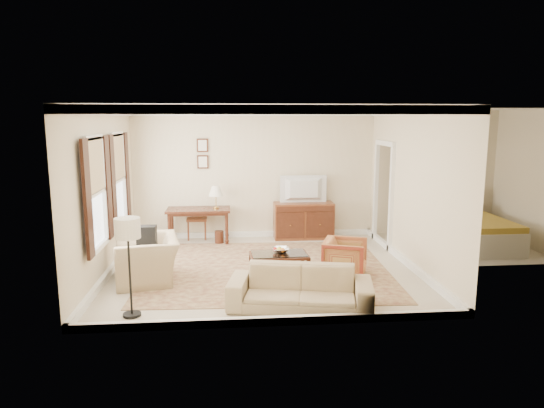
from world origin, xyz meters
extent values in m
cube|color=beige|center=(0.00, 0.00, 0.00)|extent=(5.50, 5.00, 0.01)
cube|color=white|center=(0.00, 0.00, 2.90)|extent=(5.50, 5.00, 0.01)
cube|color=#F1E4C5|center=(0.00, 2.50, 1.45)|extent=(5.50, 0.01, 2.90)
cube|color=#F1E4C5|center=(0.00, -2.50, 1.45)|extent=(5.50, 0.01, 2.90)
cube|color=#F1E4C5|center=(-2.75, 0.00, 1.45)|extent=(0.01, 5.00, 2.90)
cube|color=#F1E4C5|center=(2.75, 0.00, 1.45)|extent=(0.01, 5.00, 2.90)
cube|color=beige|center=(4.25, 1.15, 0.00)|extent=(3.00, 2.70, 0.01)
cube|color=#F1E4C5|center=(5.75, 1.15, 1.45)|extent=(0.01, 2.70, 2.90)
cube|color=#57211D|center=(0.08, -0.02, 0.01)|extent=(4.50, 3.90, 0.01)
cube|color=#472114|center=(-1.27, 2.05, 0.73)|extent=(1.39, 0.69, 0.05)
cylinder|color=#472114|center=(-1.88, 1.79, 0.35)|extent=(0.07, 0.07, 0.71)
cylinder|color=#472114|center=(-0.65, 1.79, 0.35)|extent=(0.07, 0.07, 0.71)
cylinder|color=#472114|center=(-1.88, 2.32, 0.35)|extent=(0.07, 0.07, 0.71)
cylinder|color=#472114|center=(-0.65, 2.32, 0.35)|extent=(0.07, 0.07, 0.71)
cube|color=brown|center=(1.10, 2.21, 0.41)|extent=(1.35, 0.52, 0.83)
imported|color=black|center=(1.10, 2.19, 1.33)|extent=(1.01, 0.58, 0.13)
cube|color=#472114|center=(0.25, -0.47, 0.38)|extent=(1.02, 0.62, 0.04)
cube|color=silver|center=(0.25, -0.47, 0.42)|extent=(0.96, 0.56, 0.01)
cube|color=silver|center=(0.25, -0.47, 0.14)|extent=(0.94, 0.54, 0.02)
cube|color=#472114|center=(-0.20, -0.75, 0.19)|extent=(0.06, 0.06, 0.38)
cube|color=#472114|center=(0.73, -0.71, 0.19)|extent=(0.06, 0.06, 0.38)
cube|color=#472114|center=(-0.23, -0.23, 0.19)|extent=(0.06, 0.06, 0.38)
cube|color=#472114|center=(0.71, -0.19, 0.19)|extent=(0.06, 0.06, 0.38)
imported|color=silver|center=(0.29, -0.40, 0.47)|extent=(0.42, 0.42, 0.10)
imported|color=brown|center=(0.04, -0.40, 0.17)|extent=(0.28, 0.09, 0.38)
imported|color=brown|center=(0.49, -0.48, 0.16)|extent=(0.28, 0.05, 0.38)
imported|color=maroon|center=(1.39, -0.56, 0.36)|extent=(0.87, 0.89, 0.73)
imported|color=tan|center=(-1.98, -0.49, 0.51)|extent=(0.96, 1.28, 1.01)
cube|color=black|center=(-1.99, -0.40, 0.76)|extent=(0.24, 0.33, 0.40)
imported|color=tan|center=(0.41, -1.90, 0.40)|extent=(2.14, 1.00, 0.80)
cylinder|color=black|center=(-1.97, -1.98, 0.02)|extent=(0.25, 0.25, 0.04)
cylinder|color=black|center=(-1.97, -1.98, 0.60)|extent=(0.03, 0.03, 1.17)
cylinder|color=silver|center=(-1.97, -1.98, 1.26)|extent=(0.34, 0.34, 0.28)
camera|label=1|loc=(-0.60, -8.52, 2.73)|focal=32.00mm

